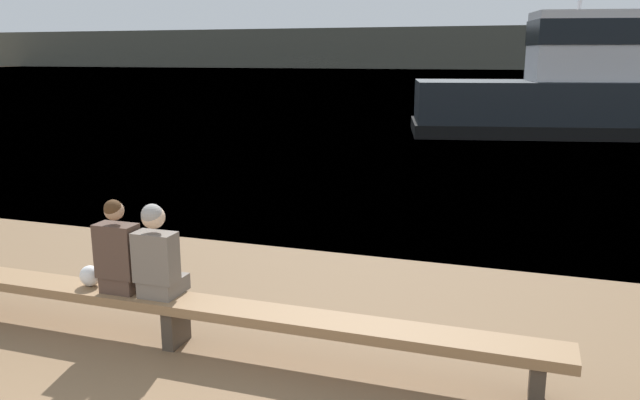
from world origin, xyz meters
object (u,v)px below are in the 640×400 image
(person_right, at_px, (157,256))
(person_left, at_px, (119,253))
(tugboat_red, at_px, (570,97))
(bench_main, at_px, (175,306))
(shopping_bag, at_px, (90,276))

(person_right, bearing_deg, person_left, 179.74)
(person_right, distance_m, tugboat_red, 19.37)
(person_right, xyz_separation_m, tugboat_red, (4.65, 18.80, 0.44))
(person_left, relative_size, person_right, 1.01)
(bench_main, height_order, person_left, person_left)
(bench_main, bearing_deg, person_right, 177.44)
(bench_main, distance_m, person_right, 0.52)
(shopping_bag, xyz_separation_m, tugboat_red, (5.47, 18.78, 0.75))
(bench_main, relative_size, person_right, 7.79)
(bench_main, height_order, shopping_bag, shopping_bag)
(person_left, bearing_deg, person_right, -0.26)
(person_left, xyz_separation_m, tugboat_red, (5.08, 18.80, 0.46))
(person_right, relative_size, shopping_bag, 4.32)
(bench_main, xyz_separation_m, person_left, (-0.60, 0.01, 0.47))
(bench_main, height_order, tugboat_red, tugboat_red)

